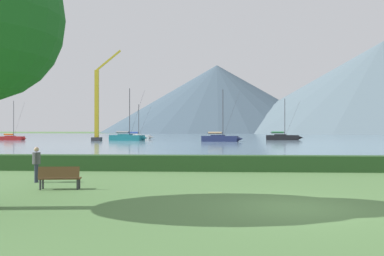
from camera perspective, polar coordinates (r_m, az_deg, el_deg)
ground_plane at (r=13.15m, az=14.32°, el=-11.01°), size 1000.00×1000.00×0.00m
harbor_water at (r=149.71m, az=4.00°, el=-1.21°), size 320.00×246.00×0.00m
hedge_line at (r=23.88m, az=9.13°, el=-5.04°), size 80.00×1.20×0.93m
sailboat_slip_1 at (r=103.30m, az=-24.48°, el=-1.30°), size 6.56×2.10×9.38m
sailboat_slip_2 at (r=97.28m, az=12.90°, el=-1.28°), size 8.91×3.53×9.94m
sailboat_slip_3 at (r=92.17m, az=-9.28°, el=-1.32°), size 9.25×4.52×11.99m
sailboat_slip_4 at (r=104.58m, az=-7.94°, el=-1.24°), size 8.27×2.88×9.13m
sailboat_slip_5 at (r=83.06m, az=4.12°, el=-1.46°), size 8.80×4.03×10.90m
park_bench_under_tree at (r=17.24m, az=-18.52°, el=-6.65°), size 1.70×0.65×0.95m
person_standing_walker at (r=19.93m, az=-21.48°, el=-4.50°), size 0.36×0.56×1.65m
dock_crane at (r=90.40m, az=-13.45°, el=2.65°), size 6.44×2.00×20.17m
distant_hill_central_peak at (r=351.51m, az=3.59°, el=4.20°), size 202.62×202.62×59.72m
distant_hill_east_ridge at (r=347.61m, az=25.82°, el=5.33°), size 255.22×255.22×72.41m
distant_hill_far_shoulder at (r=416.65m, az=21.30°, el=3.58°), size 262.91×262.91×60.63m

